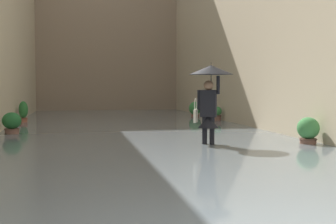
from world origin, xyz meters
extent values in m
plane|color=gray|center=(0.00, -11.59, 0.00)|extent=(60.00, 60.00, 0.00)
cube|color=slate|center=(0.00, -11.59, 0.10)|extent=(8.97, 29.17, 0.20)
cube|color=gray|center=(0.00, -24.07, 6.58)|extent=(11.77, 1.80, 13.17)
cube|color=black|center=(-1.25, -7.09, 0.05)|extent=(0.20, 0.26, 0.10)
cylinder|color=black|center=(-1.25, -7.09, 0.48)|extent=(0.16, 0.16, 0.76)
cube|color=black|center=(-1.41, -7.02, 0.05)|extent=(0.20, 0.26, 0.10)
cylinder|color=black|center=(-1.41, -7.02, 0.48)|extent=(0.16, 0.16, 0.76)
cube|color=black|center=(-1.33, -7.06, 1.19)|extent=(0.44, 0.36, 0.65)
cone|color=black|center=(-1.33, -7.06, 0.74)|extent=(0.67, 0.67, 0.28)
sphere|color=#8C664C|center=(-1.33, -7.06, 1.62)|extent=(0.23, 0.23, 0.23)
cylinder|color=black|center=(-1.54, -6.96, 1.63)|extent=(0.11, 0.11, 0.44)
cylinder|color=black|center=(-1.12, -7.15, 1.27)|extent=(0.11, 0.11, 0.48)
cylinder|color=black|center=(-1.39, -7.03, 1.75)|extent=(0.02, 0.02, 0.48)
cone|color=black|center=(-1.39, -7.03, 1.99)|extent=(1.06, 1.06, 0.22)
cylinder|color=black|center=(-1.39, -7.03, 2.13)|extent=(0.01, 0.01, 0.08)
cube|color=beige|center=(-1.04, -7.17, 0.88)|extent=(0.17, 0.28, 0.32)
torus|color=beige|center=(-1.04, -7.17, 1.16)|extent=(0.15, 0.28, 0.30)
cylinder|color=brown|center=(-3.59, -16.84, 0.14)|extent=(0.36, 0.36, 0.27)
torus|color=brown|center=(-3.59, -16.84, 0.27)|extent=(0.40, 0.40, 0.04)
ellipsoid|color=#387F3D|center=(-3.59, -16.84, 0.58)|extent=(0.58, 0.58, 0.61)
cylinder|color=#9E563D|center=(3.83, -14.81, 0.18)|extent=(0.29, 0.29, 0.36)
torus|color=brown|center=(3.83, -14.81, 0.36)|extent=(0.33, 0.33, 0.04)
ellipsoid|color=#2D7033|center=(3.83, -14.81, 0.69)|extent=(0.35, 0.35, 0.66)
cylinder|color=brown|center=(-3.76, -6.70, 0.16)|extent=(0.40, 0.40, 0.31)
torus|color=brown|center=(-3.76, -6.70, 0.31)|extent=(0.43, 0.43, 0.04)
ellipsoid|color=#428947|center=(-3.76, -6.70, 0.58)|extent=(0.54, 0.54, 0.54)
cylinder|color=brown|center=(3.67, -10.53, 0.17)|extent=(0.41, 0.41, 0.34)
torus|color=brown|center=(3.67, -10.53, 0.34)|extent=(0.44, 0.44, 0.04)
ellipsoid|color=#23602D|center=(3.67, -10.53, 0.59)|extent=(0.56, 0.56, 0.49)
cylinder|color=brown|center=(-3.82, -14.20, 0.20)|extent=(0.32, 0.32, 0.40)
torus|color=brown|center=(-3.82, -14.20, 0.40)|extent=(0.36, 0.36, 0.04)
ellipsoid|color=#387F3D|center=(-3.82, -14.20, 0.59)|extent=(0.37, 0.37, 0.37)
camera|label=1|loc=(1.74, 3.30, 1.60)|focal=47.98mm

